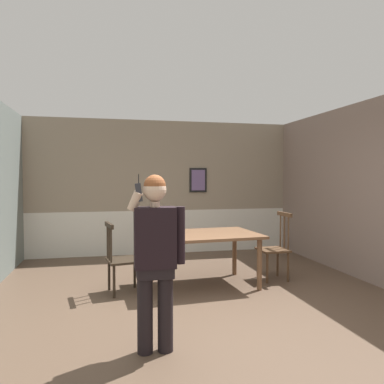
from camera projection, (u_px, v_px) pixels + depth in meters
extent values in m
plane|color=brown|center=(212.00, 320.00, 4.13)|extent=(8.34, 8.34, 0.00)
cube|color=gray|center=(162.00, 166.00, 7.75)|extent=(5.50, 0.12, 1.85)
cube|color=silver|center=(163.00, 231.00, 7.81)|extent=(5.50, 0.14, 0.90)
cube|color=silver|center=(163.00, 210.00, 7.77)|extent=(5.50, 0.05, 0.06)
cube|color=black|center=(198.00, 180.00, 7.85)|extent=(0.37, 0.03, 0.51)
cube|color=slate|center=(198.00, 180.00, 7.84)|extent=(0.29, 0.01, 0.43)
cube|color=brown|center=(203.00, 235.00, 5.43)|extent=(1.64, 1.19, 0.04)
cylinder|color=brown|center=(164.00, 272.00, 4.83)|extent=(0.07, 0.07, 0.73)
cylinder|color=brown|center=(259.00, 264.00, 5.22)|extent=(0.07, 0.07, 0.73)
cylinder|color=brown|center=(151.00, 258.00, 5.67)|extent=(0.07, 0.07, 0.73)
cylinder|color=brown|center=(234.00, 252.00, 6.06)|extent=(0.07, 0.07, 0.73)
cube|color=#513823|center=(273.00, 250.00, 5.77)|extent=(0.43, 0.43, 0.03)
cube|color=#513823|center=(284.00, 214.00, 5.79)|extent=(0.05, 0.43, 0.06)
cylinder|color=#513823|center=(288.00, 231.00, 5.68)|extent=(0.02, 0.02, 0.56)
cylinder|color=#513823|center=(284.00, 230.00, 5.80)|extent=(0.02, 0.02, 0.56)
cylinder|color=#513823|center=(280.00, 229.00, 5.92)|extent=(0.02, 0.02, 0.56)
cylinder|color=#513823|center=(267.00, 268.00, 5.57)|extent=(0.04, 0.04, 0.45)
cylinder|color=#513823|center=(258.00, 263.00, 5.90)|extent=(0.04, 0.04, 0.45)
cylinder|color=#513823|center=(288.00, 267.00, 5.65)|extent=(0.04, 0.04, 0.45)
cylinder|color=#513823|center=(278.00, 262.00, 5.98)|extent=(0.04, 0.04, 0.45)
cube|color=#2D2319|center=(125.00, 260.00, 5.11)|extent=(0.53, 0.53, 0.03)
cube|color=#2D2319|center=(109.00, 225.00, 5.01)|extent=(0.12, 0.46, 0.06)
cylinder|color=#2D2319|center=(107.00, 240.00, 5.15)|extent=(0.02, 0.02, 0.51)
cylinder|color=#2D2319|center=(109.00, 242.00, 5.02)|extent=(0.02, 0.02, 0.51)
cylinder|color=#2D2319|center=(111.00, 243.00, 4.90)|extent=(0.02, 0.02, 0.51)
cylinder|color=#2D2319|center=(135.00, 272.00, 5.36)|extent=(0.04, 0.04, 0.43)
cylinder|color=#2D2319|center=(141.00, 279.00, 5.02)|extent=(0.04, 0.04, 0.43)
cylinder|color=#2D2319|center=(109.00, 275.00, 5.22)|extent=(0.04, 0.04, 0.43)
cylinder|color=#2D2319|center=(114.00, 282.00, 4.88)|extent=(0.04, 0.04, 0.43)
cylinder|color=black|center=(165.00, 309.00, 3.39)|extent=(0.14, 0.14, 0.77)
cylinder|color=black|center=(145.00, 311.00, 3.35)|extent=(0.14, 0.14, 0.77)
cube|color=black|center=(155.00, 271.00, 3.35)|extent=(0.33, 0.19, 0.12)
cube|color=black|center=(155.00, 237.00, 3.34)|extent=(0.37, 0.21, 0.55)
cylinder|color=black|center=(180.00, 235.00, 3.39)|extent=(0.09, 0.09, 0.52)
cylinder|color=beige|center=(135.00, 201.00, 3.28)|extent=(0.16, 0.14, 0.19)
cylinder|color=beige|center=(155.00, 204.00, 3.33)|extent=(0.09, 0.09, 0.05)
sphere|color=beige|center=(155.00, 190.00, 3.32)|extent=(0.21, 0.21, 0.21)
sphere|color=brown|center=(155.00, 186.00, 3.32)|extent=(0.20, 0.20, 0.20)
cube|color=#2D2D33|center=(139.00, 192.00, 3.27)|extent=(0.07, 0.04, 0.16)
cylinder|color=black|center=(139.00, 179.00, 3.26)|extent=(0.01, 0.01, 0.08)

